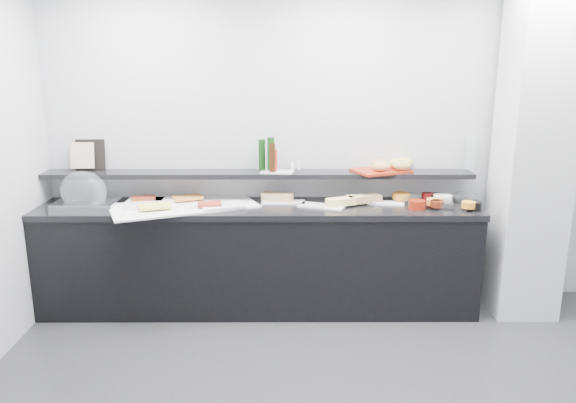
{
  "coord_description": "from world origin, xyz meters",
  "views": [
    {
      "loc": [
        -0.46,
        -2.76,
        2.08
      ],
      "look_at": [
        -0.45,
        1.45,
        1.0
      ],
      "focal_mm": 35.0,
      "sensor_mm": 36.0,
      "label": 1
    }
  ],
  "objects_px": {
    "carafe": "(470,153)",
    "cloche_base": "(87,203)",
    "sandwich_plate_mid": "(322,206)",
    "bread_tray": "(381,171)",
    "framed_print": "(90,155)",
    "condiment_tray": "(277,172)"
  },
  "relations": [
    {
      "from": "framed_print",
      "to": "bread_tray",
      "type": "height_order",
      "value": "framed_print"
    },
    {
      "from": "sandwich_plate_mid",
      "to": "framed_print",
      "type": "xyz_separation_m",
      "value": [
        -1.96,
        0.32,
        0.37
      ]
    },
    {
      "from": "carafe",
      "to": "cloche_base",
      "type": "bearing_deg",
      "value": -176.56
    },
    {
      "from": "framed_print",
      "to": "carafe",
      "type": "relative_size",
      "value": 0.87
    },
    {
      "from": "sandwich_plate_mid",
      "to": "condiment_tray",
      "type": "bearing_deg",
      "value": 173.66
    },
    {
      "from": "carafe",
      "to": "framed_print",
      "type": "bearing_deg",
      "value": 178.82
    },
    {
      "from": "framed_print",
      "to": "condiment_tray",
      "type": "height_order",
      "value": "framed_print"
    },
    {
      "from": "sandwich_plate_mid",
      "to": "carafe",
      "type": "xyz_separation_m",
      "value": [
        1.26,
        0.25,
        0.39
      ]
    },
    {
      "from": "cloche_base",
      "to": "carafe",
      "type": "distance_m",
      "value": 3.22
    },
    {
      "from": "bread_tray",
      "to": "condiment_tray",
      "type": "bearing_deg",
      "value": 158.19
    },
    {
      "from": "sandwich_plate_mid",
      "to": "condiment_tray",
      "type": "xyz_separation_m",
      "value": [
        -0.36,
        0.19,
        0.25
      ]
    },
    {
      "from": "cloche_base",
      "to": "carafe",
      "type": "height_order",
      "value": "carafe"
    },
    {
      "from": "framed_print",
      "to": "carafe",
      "type": "distance_m",
      "value": 3.22
    },
    {
      "from": "framed_print",
      "to": "carafe",
      "type": "xyz_separation_m",
      "value": [
        3.22,
        -0.07,
        0.02
      ]
    },
    {
      "from": "cloche_base",
      "to": "framed_print",
      "type": "relative_size",
      "value": 1.94
    },
    {
      "from": "sandwich_plate_mid",
      "to": "bread_tray",
      "type": "relative_size",
      "value": 0.83
    },
    {
      "from": "cloche_base",
      "to": "condiment_tray",
      "type": "bearing_deg",
      "value": 6.79
    },
    {
      "from": "bread_tray",
      "to": "carafe",
      "type": "distance_m",
      "value": 0.77
    },
    {
      "from": "sandwich_plate_mid",
      "to": "condiment_tray",
      "type": "height_order",
      "value": "condiment_tray"
    },
    {
      "from": "condiment_tray",
      "to": "carafe",
      "type": "bearing_deg",
      "value": 11.86
    },
    {
      "from": "cloche_base",
      "to": "sandwich_plate_mid",
      "type": "relative_size",
      "value": 1.38
    },
    {
      "from": "framed_print",
      "to": "cloche_base",
      "type": "bearing_deg",
      "value": -87.73
    }
  ]
}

